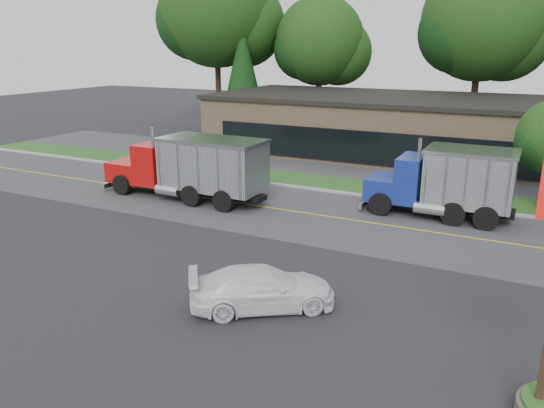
{
  "coord_description": "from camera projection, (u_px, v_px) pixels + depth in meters",
  "views": [
    {
      "loc": [
        9.24,
        -13.89,
        7.96
      ],
      "look_at": [
        0.02,
        4.35,
        1.8
      ],
      "focal_mm": 35.0,
      "sensor_mm": 36.0,
      "label": 1
    }
  ],
  "objects": [
    {
      "name": "rally_car",
      "position": [
        263.0,
        288.0,
        16.56
      ],
      "size": [
        4.77,
        4.17,
        1.32
      ],
      "primitive_type": "imported",
      "rotation": [
        0.0,
        0.0,
        2.2
      ],
      "color": "white",
      "rests_on": "ground"
    },
    {
      "name": "evergreen_left",
      "position": [
        243.0,
        72.0,
        49.12
      ],
      "size": [
        4.39,
        4.39,
        9.98
      ],
      "color": "#382619",
      "rests_on": "ground"
    },
    {
      "name": "road",
      "position": [
        315.0,
        215.0,
        25.84
      ],
      "size": [
        60.0,
        8.0,
        0.02
      ],
      "primitive_type": "cube",
      "color": "#55555A",
      "rests_on": "ground"
    },
    {
      "name": "strip_mall",
      "position": [
        429.0,
        129.0,
        38.93
      ],
      "size": [
        32.0,
        12.0,
        4.0
      ],
      "primitive_type": "cube",
      "color": "tan",
      "rests_on": "ground"
    },
    {
      "name": "tree_far_b",
      "position": [
        322.0,
        45.0,
        49.28
      ],
      "size": [
        8.68,
        8.17,
        12.38
      ],
      "color": "#382619",
      "rests_on": "ground"
    },
    {
      "name": "dump_truck_blue",
      "position": [
        448.0,
        181.0,
        24.99
      ],
      "size": [
        6.84,
        2.65,
        3.36
      ],
      "rotation": [
        0.0,
        0.0,
        3.14
      ],
      "color": "black",
      "rests_on": "ground"
    },
    {
      "name": "grass_verge",
      "position": [
        354.0,
        187.0,
        30.97
      ],
      "size": [
        60.0,
        3.4,
        0.03
      ],
      "primitive_type": "cube",
      "color": "#2A5D20",
      "rests_on": "ground"
    },
    {
      "name": "far_parking",
      "position": [
        378.0,
        169.0,
        35.24
      ],
      "size": [
        60.0,
        7.0,
        0.02
      ],
      "primitive_type": "cube",
      "color": "#55555A",
      "rests_on": "ground"
    },
    {
      "name": "curb",
      "position": [
        344.0,
        194.0,
        29.43
      ],
      "size": [
        60.0,
        0.3,
        0.12
      ],
      "primitive_type": "cube",
      "color": "#9E9E99",
      "rests_on": "ground"
    },
    {
      "name": "ground",
      "position": [
        214.0,
        287.0,
        18.15
      ],
      "size": [
        140.0,
        140.0,
        0.0
      ],
      "primitive_type": "plane",
      "color": "#2F2F34",
      "rests_on": "ground"
    },
    {
      "name": "tree_far_c",
      "position": [
        484.0,
        27.0,
        42.82
      ],
      "size": [
        10.27,
        9.66,
        14.64
      ],
      "color": "#382619",
      "rests_on": "ground"
    },
    {
      "name": "tree_far_a",
      "position": [
        219.0,
        15.0,
        51.09
      ],
      "size": [
        11.78,
        11.09,
        16.81
      ],
      "color": "#382619",
      "rests_on": "ground"
    },
    {
      "name": "dump_truck_red",
      "position": [
        193.0,
        166.0,
        27.94
      ],
      "size": [
        9.51,
        2.84,
        3.36
      ],
      "rotation": [
        0.0,
        0.0,
        3.12
      ],
      "color": "black",
      "rests_on": "ground"
    },
    {
      "name": "center_line",
      "position": [
        315.0,
        215.0,
        25.84
      ],
      "size": [
        60.0,
        0.12,
        0.01
      ],
      "primitive_type": "cube",
      "color": "gold",
      "rests_on": "ground"
    }
  ]
}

